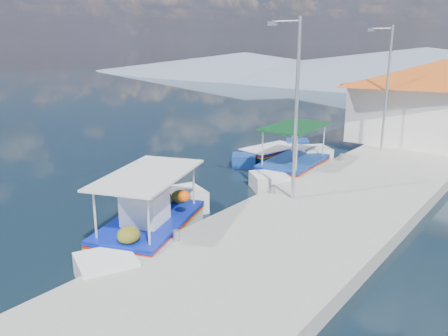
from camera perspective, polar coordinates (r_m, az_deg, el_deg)
The scene contains 9 objects.
ground at distance 17.14m, azimuth -8.38°, elevation -4.03°, with size 160.00×160.00×0.00m, color black.
quay at distance 18.92m, azimuth 17.99°, elevation -1.97°, with size 5.00×44.00×0.50m, color #A19E96.
bollards at distance 18.90m, azimuth 11.34°, elevation -0.25°, with size 0.20×17.20×0.30m.
main_caique at distance 13.70m, azimuth -9.03°, elevation -7.18°, with size 3.59×6.54×2.30m.
caique_green_canopy at distance 20.27m, azimuth 8.89°, elevation 0.11°, with size 2.31×6.64×2.49m.
caique_blue_hull at distance 22.91m, azimuth 6.07°, elevation 1.72°, with size 2.31×5.39×0.98m.
harbor_building at distance 26.90m, azimuth 25.67°, elevation 7.78°, with size 10.49×10.49×4.40m.
lamp_post_near at distance 15.12m, azimuth 8.86°, elevation 8.37°, with size 1.21×0.14×6.00m.
lamp_post_far at distance 23.38m, azimuth 19.74°, elevation 10.11°, with size 1.21×0.14×6.00m.
Camera 1 is at (11.69, -11.18, 5.67)m, focal length 36.17 mm.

